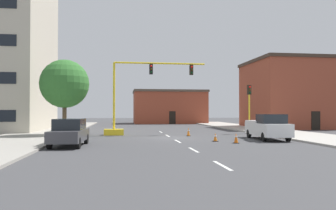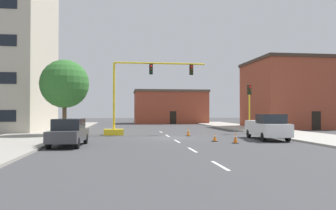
{
  "view_description": "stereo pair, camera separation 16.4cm",
  "coord_description": "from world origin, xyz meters",
  "px_view_note": "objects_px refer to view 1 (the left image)",
  "views": [
    {
      "loc": [
        -4.05,
        -27.2,
        2.23
      ],
      "look_at": [
        0.38,
        5.03,
        2.82
      ],
      "focal_mm": 35.6,
      "sensor_mm": 36.0,
      "label": 1
    },
    {
      "loc": [
        -3.89,
        -27.22,
        2.23
      ],
      "look_at": [
        0.38,
        5.03,
        2.82
      ],
      "focal_mm": 35.6,
      "sensor_mm": 36.0,
      "label": 2
    }
  ],
  "objects_px": {
    "traffic_cone_roadside_b": "(215,137)",
    "traffic_cone_roadside_c": "(188,132)",
    "tree_left_near": "(65,84)",
    "sedan_dark_gray_near_left": "(69,132)",
    "traffic_cone_roadside_a": "(236,138)",
    "traffic_light_pole_right": "(249,98)",
    "traffic_signal_gantry": "(127,111)",
    "pickup_truck_white": "(267,127)"
  },
  "relations": [
    {
      "from": "traffic_cone_roadside_b",
      "to": "pickup_truck_white",
      "type": "bearing_deg",
      "value": 12.85
    },
    {
      "from": "traffic_cone_roadside_a",
      "to": "traffic_cone_roadside_b",
      "type": "distance_m",
      "value": 1.84
    },
    {
      "from": "traffic_signal_gantry",
      "to": "traffic_cone_roadside_b",
      "type": "distance_m",
      "value": 10.02
    },
    {
      "from": "tree_left_near",
      "to": "traffic_cone_roadside_b",
      "type": "bearing_deg",
      "value": -29.3
    },
    {
      "from": "traffic_cone_roadside_a",
      "to": "traffic_cone_roadside_c",
      "type": "height_order",
      "value": "traffic_cone_roadside_c"
    },
    {
      "from": "traffic_light_pole_right",
      "to": "pickup_truck_white",
      "type": "relative_size",
      "value": 0.87
    },
    {
      "from": "traffic_cone_roadside_c",
      "to": "sedan_dark_gray_near_left",
      "type": "bearing_deg",
      "value": -141.08
    },
    {
      "from": "traffic_signal_gantry",
      "to": "tree_left_near",
      "type": "xyz_separation_m",
      "value": [
        -5.53,
        -0.92,
        2.35
      ]
    },
    {
      "from": "traffic_signal_gantry",
      "to": "traffic_light_pole_right",
      "type": "bearing_deg",
      "value": 0.84
    },
    {
      "from": "traffic_signal_gantry",
      "to": "traffic_light_pole_right",
      "type": "distance_m",
      "value": 12.01
    },
    {
      "from": "traffic_cone_roadside_b",
      "to": "traffic_cone_roadside_c",
      "type": "height_order",
      "value": "traffic_cone_roadside_c"
    },
    {
      "from": "tree_left_near",
      "to": "traffic_cone_roadside_a",
      "type": "xyz_separation_m",
      "value": [
        12.86,
        -8.14,
        -4.27
      ]
    },
    {
      "from": "traffic_light_pole_right",
      "to": "traffic_cone_roadside_c",
      "type": "height_order",
      "value": "traffic_light_pole_right"
    },
    {
      "from": "pickup_truck_white",
      "to": "traffic_cone_roadside_c",
      "type": "bearing_deg",
      "value": 140.57
    },
    {
      "from": "traffic_signal_gantry",
      "to": "tree_left_near",
      "type": "bearing_deg",
      "value": -170.55
    },
    {
      "from": "traffic_light_pole_right",
      "to": "tree_left_near",
      "type": "height_order",
      "value": "tree_left_near"
    },
    {
      "from": "tree_left_near",
      "to": "traffic_cone_roadside_b",
      "type": "height_order",
      "value": "tree_left_near"
    },
    {
      "from": "tree_left_near",
      "to": "traffic_cone_roadside_a",
      "type": "relative_size",
      "value": 9.4
    },
    {
      "from": "pickup_truck_white",
      "to": "sedan_dark_gray_near_left",
      "type": "xyz_separation_m",
      "value": [
        -14.57,
        -2.96,
        -0.09
      ]
    },
    {
      "from": "pickup_truck_white",
      "to": "traffic_cone_roadside_a",
      "type": "distance_m",
      "value": 4.33
    },
    {
      "from": "pickup_truck_white",
      "to": "tree_left_near",
      "type": "bearing_deg",
      "value": 161.03
    },
    {
      "from": "traffic_cone_roadside_c",
      "to": "traffic_cone_roadside_a",
      "type": "bearing_deg",
      "value": -74.38
    },
    {
      "from": "traffic_cone_roadside_a",
      "to": "traffic_signal_gantry",
      "type": "bearing_deg",
      "value": 128.94
    },
    {
      "from": "traffic_signal_gantry",
      "to": "traffic_cone_roadside_a",
      "type": "bearing_deg",
      "value": -51.06
    },
    {
      "from": "traffic_signal_gantry",
      "to": "pickup_truck_white",
      "type": "height_order",
      "value": "traffic_signal_gantry"
    },
    {
      "from": "pickup_truck_white",
      "to": "sedan_dark_gray_near_left",
      "type": "relative_size",
      "value": 1.21
    },
    {
      "from": "traffic_signal_gantry",
      "to": "tree_left_near",
      "type": "relative_size",
      "value": 1.4
    },
    {
      "from": "traffic_light_pole_right",
      "to": "traffic_cone_roadside_a",
      "type": "relative_size",
      "value": 6.66
    },
    {
      "from": "tree_left_near",
      "to": "pickup_truck_white",
      "type": "relative_size",
      "value": 1.22
    },
    {
      "from": "traffic_light_pole_right",
      "to": "traffic_cone_roadside_b",
      "type": "distance_m",
      "value": 10.1
    },
    {
      "from": "pickup_truck_white",
      "to": "traffic_cone_roadside_b",
      "type": "bearing_deg",
      "value": -167.15
    },
    {
      "from": "traffic_cone_roadside_c",
      "to": "pickup_truck_white",
      "type": "bearing_deg",
      "value": -39.43
    },
    {
      "from": "tree_left_near",
      "to": "pickup_truck_white",
      "type": "height_order",
      "value": "tree_left_near"
    },
    {
      "from": "traffic_light_pole_right",
      "to": "traffic_cone_roadside_b",
      "type": "height_order",
      "value": "traffic_light_pole_right"
    },
    {
      "from": "tree_left_near",
      "to": "traffic_cone_roadside_c",
      "type": "height_order",
      "value": "tree_left_near"
    },
    {
      "from": "sedan_dark_gray_near_left",
      "to": "traffic_cone_roadside_a",
      "type": "xyz_separation_m",
      "value": [
        11.12,
        0.42,
        -0.53
      ]
    },
    {
      "from": "traffic_signal_gantry",
      "to": "traffic_cone_roadside_c",
      "type": "height_order",
      "value": "traffic_signal_gantry"
    },
    {
      "from": "tree_left_near",
      "to": "pickup_truck_white",
      "type": "bearing_deg",
      "value": -18.97
    },
    {
      "from": "pickup_truck_white",
      "to": "traffic_cone_roadside_a",
      "type": "bearing_deg",
      "value": -143.63
    },
    {
      "from": "traffic_cone_roadside_a",
      "to": "traffic_cone_roadside_c",
      "type": "bearing_deg",
      "value": 105.62
    },
    {
      "from": "traffic_cone_roadside_b",
      "to": "traffic_cone_roadside_c",
      "type": "bearing_deg",
      "value": 99.44
    },
    {
      "from": "tree_left_near",
      "to": "traffic_cone_roadside_c",
      "type": "xyz_separation_m",
      "value": [
        10.91,
        -1.16,
        -4.24
      ]
    }
  ]
}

